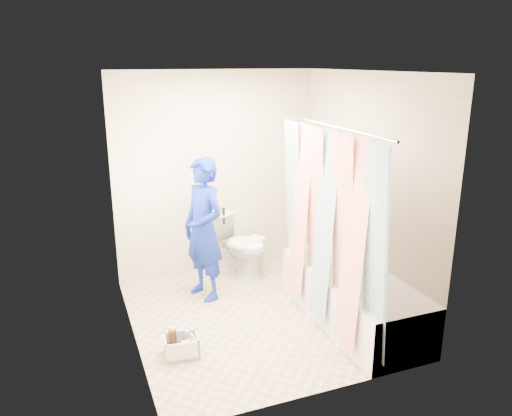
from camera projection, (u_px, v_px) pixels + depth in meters
name	position (u px, v px, depth m)	size (l,w,h in m)	color
floor	(256.00, 317.00, 5.05)	(2.60, 2.60, 0.00)	tan
ceiling	(256.00, 71.00, 4.36)	(2.40, 2.60, 0.02)	silver
wall_back	(216.00, 175.00, 5.87)	(2.40, 0.02, 2.40)	#C0B493
wall_front	(323.00, 250.00, 3.55)	(2.40, 0.02, 2.40)	#C0B493
wall_left	(126.00, 217.00, 4.29)	(0.02, 2.60, 2.40)	#C0B493
wall_right	(365.00, 191.00, 5.12)	(0.02, 2.60, 2.40)	#C0B493
bathtub	(353.00, 297.00, 4.89)	(0.70, 1.75, 0.50)	white
curtain_rod	(330.00, 126.00, 4.29)	(0.02, 0.02, 1.90)	silver
shower_curtain	(326.00, 228.00, 4.56)	(0.06, 1.75, 1.80)	white
toilet	(240.00, 244.00, 5.98)	(0.42, 0.73, 0.74)	white
tank_lid	(247.00, 242.00, 5.88)	(0.46, 0.20, 0.03)	white
tank_internals	(226.00, 213.00, 5.98)	(0.17, 0.10, 0.24)	black
plumber	(204.00, 230.00, 5.29)	(0.56, 0.37, 1.54)	#1013A2
cleaning_caddy	(183.00, 346.00, 4.37)	(0.33, 0.28, 0.23)	silver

